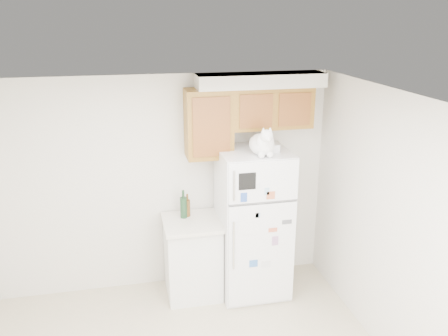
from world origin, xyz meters
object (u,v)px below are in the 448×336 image
object	(u,v)px
bottle_green	(183,204)
bottle_amber	(187,205)
storage_box_back	(258,142)
base_counter	(193,257)
refrigerator	(253,223)
cat	(263,144)
storage_box_front	(271,149)

from	to	relation	value
bottle_green	bottle_amber	xyz separation A→B (m)	(0.05, 0.03, -0.03)
bottle_amber	storage_box_back	bearing A→B (deg)	-2.15
storage_box_back	bottle_green	distance (m)	1.08
base_counter	refrigerator	bearing A→B (deg)	-6.09
refrigerator	cat	world-z (taller)	cat
base_counter	storage_box_front	world-z (taller)	storage_box_front
refrigerator	storage_box_back	size ratio (longest dim) A/B	9.44
cat	bottle_green	world-z (taller)	cat
storage_box_back	bottle_amber	world-z (taller)	storage_box_back
storage_box_front	bottle_green	distance (m)	1.16
base_counter	bottle_green	bearing A→B (deg)	128.69
cat	storage_box_front	bearing A→B (deg)	28.08
base_counter	bottle_green	world-z (taller)	bottle_green
bottle_green	storage_box_front	bearing A→B (deg)	-16.54
base_counter	bottle_green	distance (m)	0.63
storage_box_back	bottle_amber	bearing A→B (deg)	-177.31
bottle_green	base_counter	bearing A→B (deg)	-51.31
cat	storage_box_front	distance (m)	0.15
cat	storage_box_back	world-z (taller)	cat
refrigerator	base_counter	distance (m)	0.79
refrigerator	bottle_amber	world-z (taller)	refrigerator
base_counter	storage_box_back	xyz separation A→B (m)	(0.78, 0.09, 1.29)
storage_box_front	bottle_green	size ratio (longest dim) A/B	0.46
cat	storage_box_back	xyz separation A→B (m)	(0.05, 0.33, -0.07)
refrigerator	bottle_green	size ratio (longest dim) A/B	5.19
cat	bottle_green	bearing A→B (deg)	157.68
storage_box_front	bottle_amber	world-z (taller)	storage_box_front
base_counter	bottle_amber	size ratio (longest dim) A/B	3.45
cat	storage_box_back	distance (m)	0.34
refrigerator	base_counter	bearing A→B (deg)	173.91
base_counter	storage_box_back	size ratio (longest dim) A/B	5.11
base_counter	bottle_green	xyz separation A→B (m)	(-0.08, 0.09, 0.62)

